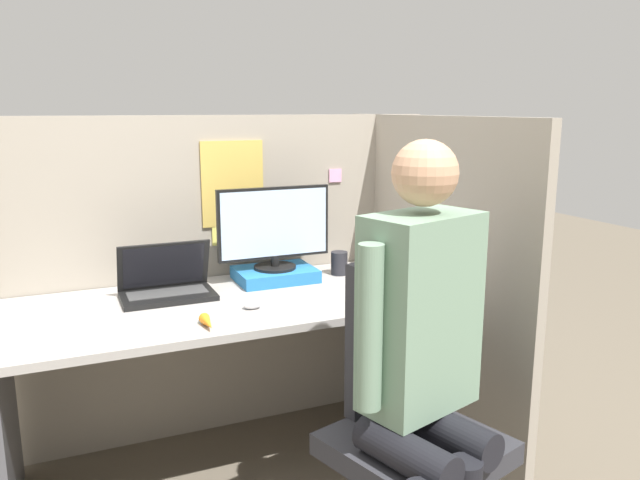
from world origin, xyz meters
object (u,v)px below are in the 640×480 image
(paper_box, at_px, (275,274))
(carrot_toy, at_px, (208,323))
(stapler, at_px, (381,268))
(office_chair, at_px, (408,411))
(coffee_mug, at_px, (339,263))
(person, at_px, (424,347))
(monitor, at_px, (274,227))
(laptop, at_px, (167,286))

(paper_box, bearing_deg, carrot_toy, -130.72)
(stapler, height_order, carrot_toy, stapler)
(office_chair, bearing_deg, coffee_mug, 78.91)
(carrot_toy, distance_m, person, 0.76)
(monitor, relative_size, coffee_mug, 4.77)
(paper_box, xyz_separation_m, stapler, (0.48, -0.08, -0.00))
(carrot_toy, relative_size, person, 0.10)
(office_chair, distance_m, person, 0.32)
(monitor, height_order, office_chair, monitor)
(stapler, bearing_deg, laptop, 179.37)
(paper_box, bearing_deg, person, -85.73)
(laptop, bearing_deg, office_chair, -54.80)
(laptop, distance_m, coffee_mug, 0.77)
(monitor, bearing_deg, stapler, -9.31)
(monitor, xyz_separation_m, laptop, (-0.48, -0.07, -0.19))
(monitor, relative_size, laptop, 1.38)
(office_chair, bearing_deg, laptop, 125.20)
(person, bearing_deg, monitor, 94.26)
(monitor, relative_size, carrot_toy, 3.73)
(paper_box, height_order, coffee_mug, coffee_mug)
(laptop, bearing_deg, person, -60.82)
(monitor, height_order, stapler, monitor)
(laptop, xyz_separation_m, person, (0.55, -0.99, 0.02))
(person, xyz_separation_m, coffee_mug, (0.22, 1.04, -0.02))
(office_chair, bearing_deg, monitor, 97.63)
(person, distance_m, coffee_mug, 1.06)
(person, bearing_deg, paper_box, 94.27)
(office_chair, bearing_deg, carrot_toy, 140.78)
(paper_box, xyz_separation_m, carrot_toy, (-0.41, -0.48, -0.01))
(stapler, bearing_deg, coffee_mug, 163.80)
(paper_box, height_order, carrot_toy, paper_box)
(stapler, bearing_deg, monitor, 170.69)
(laptop, height_order, person, person)
(stapler, height_order, office_chair, office_chair)
(monitor, xyz_separation_m, carrot_toy, (-0.41, -0.48, -0.22))
(paper_box, distance_m, monitor, 0.21)
(carrot_toy, height_order, coffee_mug, coffee_mug)
(paper_box, relative_size, office_chair, 0.34)
(paper_box, distance_m, coffee_mug, 0.30)
(paper_box, bearing_deg, stapler, -8.98)
(office_chair, xyz_separation_m, person, (-0.04, -0.15, 0.28))
(coffee_mug, bearing_deg, person, -101.90)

